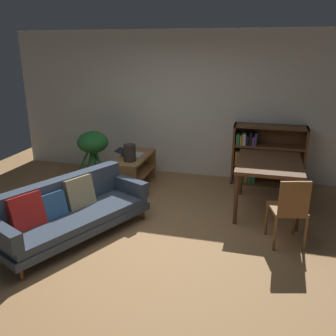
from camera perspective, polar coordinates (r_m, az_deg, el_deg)
The scene contains 10 objects.
ground_plane at distance 4.86m, azimuth -4.57°, elevation -10.89°, with size 8.16×8.16×0.00m, color #A87A4C.
back_wall_panel at distance 6.92m, azimuth 2.58°, elevation 9.94°, with size 6.80×0.10×2.70m, color silver.
fabric_couch at distance 4.91m, azimuth -15.39°, elevation -6.45°, with size 1.56×2.19×0.75m.
media_console at distance 6.35m, azimuth -5.38°, elevation -0.72°, with size 0.47×1.12×0.60m.
open_laptop at distance 6.32m, azimuth -5.91°, elevation 2.28°, with size 0.46×0.30×0.09m.
desk_speaker at distance 5.95m, azimuth -6.09°, elevation 2.39°, with size 0.20×0.20×0.28m.
potted_floor_plant at distance 6.69m, azimuth -11.78°, elevation 3.27°, with size 0.56×0.56×0.95m.
dining_table at distance 5.53m, azimuth 15.66°, elevation 0.20°, with size 0.93×1.21×0.79m.
dining_chair_near at distance 4.69m, azimuth 18.64°, elevation -6.01°, with size 0.50×0.52×0.91m.
bookshelf at distance 6.74m, azimuth 14.69°, elevation 1.93°, with size 1.26×0.36×1.08m.
Camera 1 is at (1.44, -3.98, 2.39)m, focal length 38.55 mm.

